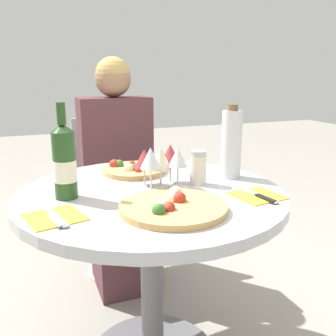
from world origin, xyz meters
TOP-DOWN VIEW (x-y plane):
  - dining_table at (0.00, 0.00)m, footprint 0.94×0.94m
  - chair_behind_diner at (0.05, 0.79)m, footprint 0.40×0.40m
  - seated_diner at (0.05, 0.66)m, footprint 0.37×0.40m
  - pizza_large at (0.00, -0.21)m, footprint 0.33×0.33m
  - pizza_small_far at (0.01, 0.26)m, footprint 0.26×0.26m
  - wine_bottle at (-0.29, 0.03)m, footprint 0.08×0.08m
  - tall_carafe at (0.35, 0.05)m, footprint 0.08×0.08m
  - sugar_shaker at (0.19, 0.01)m, footprint 0.06×0.06m
  - wine_glass_front_right at (0.10, -0.00)m, footprint 0.07×0.07m
  - wine_glass_back_left at (-0.00, 0.07)m, footprint 0.08×0.08m
  - wine_glass_front_left at (-0.00, -0.00)m, footprint 0.07×0.07m
  - wine_glass_back_right at (0.10, 0.07)m, footprint 0.08×0.08m
  - wine_glass_center at (0.05, 0.04)m, footprint 0.08×0.08m
  - place_setting_left at (-0.34, -0.15)m, footprint 0.18×0.19m
  - place_setting_right at (0.31, -0.19)m, footprint 0.17×0.19m

SIDE VIEW (x-z plane):
  - chair_behind_diner at x=0.05m, z-range 0.00..0.86m
  - seated_diner at x=0.05m, z-range -0.06..1.13m
  - dining_table at x=0.00m, z-range 0.20..0.91m
  - place_setting_left at x=-0.34m, z-range 0.71..0.72m
  - place_setting_right at x=0.31m, z-range 0.71..0.72m
  - pizza_large at x=0.00m, z-range 0.70..0.75m
  - pizza_small_far at x=0.01m, z-range 0.70..0.75m
  - sugar_shaker at x=0.19m, z-range 0.71..0.83m
  - wine_glass_back_left at x=0.00m, z-range 0.74..0.87m
  - wine_glass_center at x=0.05m, z-range 0.74..0.89m
  - wine_glass_back_right at x=0.10m, z-range 0.74..0.89m
  - wine_glass_front_right at x=0.10m, z-range 0.74..0.89m
  - wine_glass_front_left at x=0.00m, z-range 0.75..0.90m
  - wine_bottle at x=-0.29m, z-range 0.67..0.99m
  - tall_carafe at x=0.35m, z-range 0.70..0.99m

